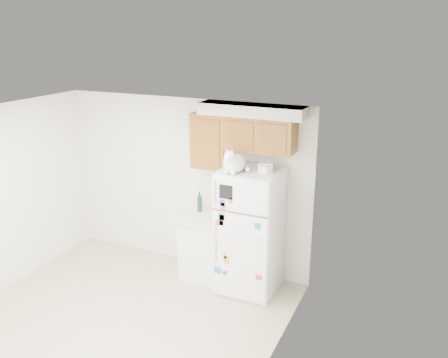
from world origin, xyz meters
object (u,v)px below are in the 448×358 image
Objects in this scene: bottle_green at (200,201)px; bottle_amber at (217,203)px; storage_box_back at (266,166)px; storage_box_front at (265,169)px; refrigerator at (250,231)px; base_counter at (206,246)px; cat at (233,163)px.

bottle_amber is at bearing 1.19° from bottle_green.
storage_box_back is at bearing -10.80° from bottle_amber.
storage_box_back is 1.24m from bottle_green.
bottle_green is at bearing -178.81° from bottle_amber.
storage_box_front reaches higher than bottle_green.
refrigerator is at bearing -163.98° from storage_box_front.
storage_box_back reaches higher than storage_box_front.
storage_box_front is (0.20, -0.03, 0.89)m from refrigerator.
storage_box_back is at bearing 130.02° from storage_box_front.
storage_box_front is 1.27m from bottle_green.
bottle_amber is at bearing -173.62° from storage_box_front.
storage_box_front is at bearing -16.84° from bottle_amber.
refrigerator is 0.79m from base_counter.
bottle_green is 0.27m from bottle_amber.
base_counter is 5.11× the size of storage_box_back.
storage_box_back reaches higher than bottle_amber.
bottle_green is at bearing 149.91° from cat.
bottle_green is (-0.16, 0.13, 0.61)m from base_counter.
storage_box_back is 0.10m from storage_box_front.
cat is 3.19× the size of storage_box_front.
bottle_green is at bearing -169.26° from storage_box_front.
base_counter is 0.64m from bottle_green.
storage_box_front reaches higher than base_counter.
bottle_amber is (-0.76, 0.14, -0.66)m from storage_box_back.
storage_box_front is 1.05m from bottle_amber.
base_counter is 1.92× the size of cat.
refrigerator is 5.65× the size of bottle_green.
refrigerator is 0.90m from bottle_green.
base_counter is 1.57m from storage_box_front.
refrigerator reaches higher than base_counter.
storage_box_front is at bearing -6.35° from base_counter.
bottle_amber is (0.11, 0.14, 0.63)m from base_counter.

